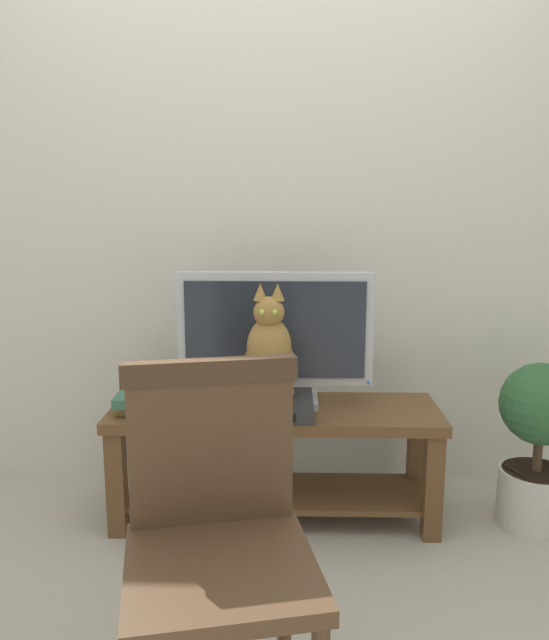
% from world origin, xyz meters
% --- Properties ---
extents(ground_plane, '(12.00, 12.00, 0.00)m').
position_xyz_m(ground_plane, '(0.00, 0.00, 0.00)').
color(ground_plane, '#ADA393').
extents(back_wall, '(7.00, 0.12, 2.80)m').
position_xyz_m(back_wall, '(0.00, 0.89, 1.40)').
color(back_wall, beige).
rests_on(back_wall, ground).
extents(tv_stand, '(1.33, 0.43, 0.47)m').
position_xyz_m(tv_stand, '(0.03, 0.45, 0.32)').
color(tv_stand, brown).
rests_on(tv_stand, ground).
extents(tv, '(0.79, 0.20, 0.55)m').
position_xyz_m(tv, '(0.03, 0.50, 0.76)').
color(tv, '#B7B7BC').
rests_on(tv, tv_stand).
extents(media_box, '(0.34, 0.30, 0.06)m').
position_xyz_m(media_box, '(0.01, 0.39, 0.50)').
color(media_box, '#2D2D30').
rests_on(media_box, tv_stand).
extents(cat, '(0.20, 0.37, 0.46)m').
position_xyz_m(cat, '(0.01, 0.37, 0.71)').
color(cat, olive).
rests_on(cat, media_box).
extents(wooden_chair, '(0.52, 0.52, 0.91)m').
position_xyz_m(wooden_chair, '(-0.09, -0.59, 0.54)').
color(wooden_chair, '#513823').
rests_on(wooden_chair, ground).
extents(book_stack, '(0.23, 0.21, 0.07)m').
position_xyz_m(book_stack, '(-0.49, 0.39, 0.51)').
color(book_stack, olive).
rests_on(book_stack, tv_stand).
extents(potted_plant, '(0.32, 0.32, 0.68)m').
position_xyz_m(potted_plant, '(1.08, 0.41, 0.36)').
color(potted_plant, beige).
rests_on(potted_plant, ground).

